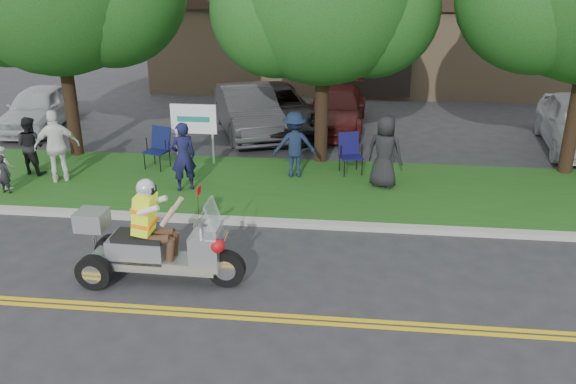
# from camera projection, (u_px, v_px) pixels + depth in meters

# --- Properties ---
(ground) EXTENTS (120.00, 120.00, 0.00)m
(ground) POSITION_uv_depth(u_px,v_px,m) (265.00, 301.00, 10.48)
(ground) COLOR #28282B
(ground) RESTS_ON ground
(centerline_near) EXTENTS (60.00, 0.10, 0.01)m
(centerline_near) POSITION_uv_depth(u_px,v_px,m) (260.00, 320.00, 9.94)
(centerline_near) COLOR gold
(centerline_near) RESTS_ON ground
(centerline_far) EXTENTS (60.00, 0.10, 0.01)m
(centerline_far) POSITION_uv_depth(u_px,v_px,m) (262.00, 314.00, 10.09)
(centerline_far) COLOR gold
(centerline_far) RESTS_ON ground
(curb) EXTENTS (60.00, 0.25, 0.12)m
(curb) POSITION_uv_depth(u_px,v_px,m) (286.00, 223.00, 13.27)
(curb) COLOR #A8A89E
(curb) RESTS_ON ground
(grass_verge) EXTENTS (60.00, 4.00, 0.10)m
(grass_verge) POSITION_uv_depth(u_px,v_px,m) (295.00, 187.00, 15.25)
(grass_verge) COLOR #1F4E14
(grass_verge) RESTS_ON ground
(commercial_building) EXTENTS (18.00, 8.20, 4.00)m
(commercial_building) POSITION_uv_depth(u_px,v_px,m) (372.00, 34.00, 26.99)
(commercial_building) COLOR #9E7F5B
(commercial_building) RESTS_ON ground
(business_sign) EXTENTS (1.25, 0.06, 1.75)m
(business_sign) POSITION_uv_depth(u_px,v_px,m) (194.00, 122.00, 16.38)
(business_sign) COLOR silver
(business_sign) RESTS_ON ground
(trike_scooter) EXTENTS (3.02, 1.01, 1.98)m
(trike_scooter) POSITION_uv_depth(u_px,v_px,m) (153.00, 247.00, 10.85)
(trike_scooter) COLOR black
(trike_scooter) RESTS_ON ground
(lawn_chair_a) EXTENTS (0.72, 0.73, 1.08)m
(lawn_chair_a) POSITION_uv_depth(u_px,v_px,m) (159.00, 145.00, 16.30)
(lawn_chair_a) COLOR black
(lawn_chair_a) RESTS_ON grass_verge
(lawn_chair_b) EXTENTS (0.70, 0.72, 1.05)m
(lawn_chair_b) POSITION_uv_depth(u_px,v_px,m) (350.00, 150.00, 15.94)
(lawn_chair_b) COLOR black
(lawn_chair_b) RESTS_ON grass_verge
(spectator_adult_left) EXTENTS (0.74, 0.65, 1.70)m
(spectator_adult_left) POSITION_uv_depth(u_px,v_px,m) (183.00, 156.00, 14.67)
(spectator_adult_left) COLOR #15163C
(spectator_adult_left) RESTS_ON grass_verge
(spectator_adult_mid) EXTENTS (0.85, 0.72, 1.52)m
(spectator_adult_mid) POSITION_uv_depth(u_px,v_px,m) (30.00, 145.00, 15.78)
(spectator_adult_mid) COLOR black
(spectator_adult_mid) RESTS_ON grass_verge
(spectator_adult_right) EXTENTS (1.17, 0.86, 1.84)m
(spectator_adult_right) POSITION_uv_depth(u_px,v_px,m) (57.00, 146.00, 15.20)
(spectator_adult_right) COLOR white
(spectator_adult_right) RESTS_ON grass_verge
(spectator_chair_a) EXTENTS (1.20, 0.82, 1.71)m
(spectator_chair_a) POSITION_uv_depth(u_px,v_px,m) (295.00, 144.00, 15.55)
(spectator_chair_a) COLOR #141F38
(spectator_chair_a) RESTS_ON grass_verge
(spectator_chair_b) EXTENTS (1.02, 0.84, 1.80)m
(spectator_chair_b) POSITION_uv_depth(u_px,v_px,m) (385.00, 152.00, 14.85)
(spectator_chair_b) COLOR black
(spectator_chair_b) RESTS_ON grass_verge
(child_left) EXTENTS (0.38, 0.28, 0.96)m
(child_left) POSITION_uv_depth(u_px,v_px,m) (4.00, 174.00, 14.61)
(child_left) COLOR black
(child_left) RESTS_ON grass_verge
(child_right) EXTENTS (0.65, 0.62, 1.07)m
(child_right) POSITION_uv_depth(u_px,v_px,m) (3.00, 167.00, 14.91)
(child_right) COLOR white
(child_right) RESTS_ON grass_verge
(parked_car_far_left) EXTENTS (2.12, 4.23, 1.38)m
(parked_car_far_left) POSITION_uv_depth(u_px,v_px,m) (38.00, 108.00, 20.09)
(parked_car_far_left) COLOR #B2B5BA
(parked_car_far_left) RESTS_ON ground
(parked_car_left) EXTENTS (3.16, 4.90, 1.53)m
(parked_car_left) POSITION_uv_depth(u_px,v_px,m) (248.00, 111.00, 19.49)
(parked_car_left) COLOR #313134
(parked_car_left) RESTS_ON ground
(parked_car_mid) EXTENTS (4.03, 5.74, 1.46)m
(parked_car_mid) POSITION_uv_depth(u_px,v_px,m) (272.00, 108.00, 19.89)
(parked_car_mid) COLOR black
(parked_car_mid) RESTS_ON ground
(parked_car_right) EXTENTS (2.01, 4.55, 1.30)m
(parked_car_right) POSITION_uv_depth(u_px,v_px,m) (337.00, 109.00, 20.14)
(parked_car_right) COLOR #481310
(parked_car_right) RESTS_ON ground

